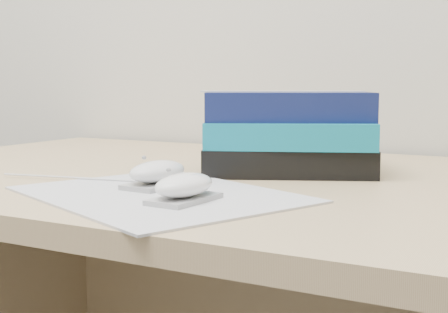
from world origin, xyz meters
The scene contains 6 objects.
mousepad centered at (-0.13, 1.36, 0.73)m, with size 0.35×0.27×0.00m, color #9D9EA5.
mouse_rear centered at (-0.16, 1.40, 0.75)m, with size 0.06×0.10×0.04m.
mouse_front centered at (-0.07, 1.33, 0.75)m, with size 0.06×0.10×0.04m.
usb_cable centered at (-0.31, 1.40, 0.73)m, with size 0.00×0.00×0.23m, color silver.
book_stack centered at (-0.07, 1.65, 0.79)m, with size 0.33×0.30×0.13m.
pouch centered at (-0.13, 1.67, 0.79)m, with size 0.16×0.14×0.13m.
Camera 1 is at (0.32, 0.71, 0.87)m, focal length 50.00 mm.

